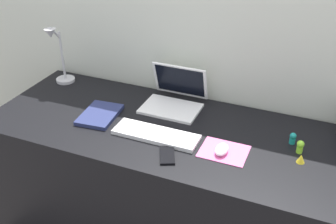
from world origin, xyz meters
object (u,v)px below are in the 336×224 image
Objects in this scene: mouse at (222,149)px; desk_lamp at (59,57)px; notebook_pad at (100,115)px; laptop at (175,96)px; toy_figurine_lime at (300,146)px; cell_phone at (167,155)px; toy_figurine_yellow at (301,159)px; keyboard at (156,135)px; toy_figurine_teal at (293,138)px.

mouse is 1.12m from desk_lamp.
laptop is at bearing 34.77° from notebook_pad.
laptop reaches higher than toy_figurine_lime.
toy_figurine_yellow is (0.54, 0.18, 0.01)m from cell_phone.
desk_lamp is at bearing 143.08° from notebook_pad.
desk_lamp reaches higher than notebook_pad.
keyboard is at bearing 178.10° from mouse.
mouse is 1.56× the size of toy_figurine_lime.
cell_phone is at bearing -161.56° from toy_figurine_yellow.
notebook_pad is 6.08× the size of toy_figurine_yellow.
cell_phone is at bearing -151.95° from mouse.
toy_figurine_lime is at bearing 23.83° from mouse.
toy_figurine_teal is (0.49, 0.31, 0.02)m from cell_phone.
toy_figurine_yellow is (1.40, -0.25, -0.15)m from desk_lamp.
toy_figurine_teal reaches higher than toy_figurine_yellow.
keyboard is 0.66m from toy_figurine_yellow.
keyboard is 0.32m from mouse.
toy_figurine_yellow is at bearing -6.04° from cell_phone.
toy_figurine_lime reaches higher than cell_phone.
laptop is 0.73× the size of keyboard.
desk_lamp is (-0.85, 0.43, 0.16)m from cell_phone.
notebook_pad is 4.36× the size of toy_figurine_teal.
laptop is 4.89× the size of toy_figurine_lime.
mouse is 0.67m from notebook_pad.
notebook_pad is at bearing -31.32° from desk_lamp.
keyboard is 10.39× the size of toy_figurine_yellow.
toy_figurine_lime is 0.07m from toy_figurine_yellow.
cell_phone is (-0.21, -0.11, -0.02)m from mouse.
laptop is 1.25× the size of notebook_pad.
notebook_pad is at bearing -175.80° from toy_figurine_lime.
notebook_pad is at bearing 179.99° from toy_figurine_yellow.
notebook_pad is at bearing -171.95° from toy_figurine_teal.
keyboard reaches higher than cell_phone.
cell_phone is 0.97m from desk_lamp.
keyboard is 0.63m from toy_figurine_teal.
toy_figurine_teal reaches higher than cell_phone.
keyboard is at bearing -22.15° from desk_lamp.
toy_figurine_teal is (0.60, 0.19, 0.02)m from keyboard.
toy_figurine_lime is at bearing -15.80° from laptop.
mouse is 0.40× the size of notebook_pad.
toy_figurine_yellow is at bearing -5.60° from notebook_pad.
toy_figurine_lime is (0.64, 0.13, 0.02)m from keyboard.
notebook_pad is 3.91× the size of toy_figurine_lime.
laptop reaches higher than toy_figurine_teal.
cell_phone is at bearing -27.56° from notebook_pad.
laptop is 0.72m from desk_lamp.
desk_lamp reaches higher than laptop.
toy_figurine_yellow is at bearing -20.92° from laptop.
toy_figurine_teal is at bearing 17.59° from keyboard.
mouse is at bearing -168.42° from toy_figurine_yellow.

